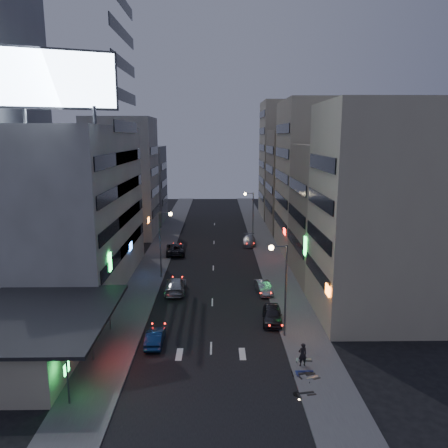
{
  "coord_description": "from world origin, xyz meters",
  "views": [
    {
      "loc": [
        0.54,
        -28.84,
        16.97
      ],
      "look_at": [
        1.32,
        20.52,
        6.99
      ],
      "focal_mm": 35.0,
      "sensor_mm": 36.0,
      "label": 1
    }
  ],
  "objects_px": {
    "road_car_blue": "(155,337)",
    "person": "(303,354)",
    "parked_car_right_far": "(249,240)",
    "road_car_silver": "(175,285)",
    "scooter_silver_b": "(312,352)",
    "parked_car_right_mid": "(263,287)",
    "scooter_blue": "(314,363)",
    "scooter_black_b": "(311,364)",
    "scooter_silver_a": "(318,369)",
    "scooter_black_a": "(314,384)",
    "parked_car_right_near": "(272,315)",
    "parked_car_left": "(175,249)"
  },
  "relations": [
    {
      "from": "parked_car_right_mid",
      "to": "scooter_silver_b",
      "type": "distance_m",
      "value": 14.89
    },
    {
      "from": "scooter_silver_a",
      "to": "scooter_black_b",
      "type": "bearing_deg",
      "value": 8.01
    },
    {
      "from": "road_car_blue",
      "to": "person",
      "type": "bearing_deg",
      "value": 161.64
    },
    {
      "from": "parked_car_right_mid",
      "to": "road_car_silver",
      "type": "distance_m",
      "value": 9.74
    },
    {
      "from": "scooter_silver_a",
      "to": "scooter_black_a",
      "type": "bearing_deg",
      "value": 138.96
    },
    {
      "from": "parked_car_right_mid",
      "to": "scooter_blue",
      "type": "height_order",
      "value": "scooter_blue"
    },
    {
      "from": "parked_car_right_near",
      "to": "scooter_black_b",
      "type": "bearing_deg",
      "value": -73.61
    },
    {
      "from": "parked_car_right_mid",
      "to": "scooter_black_b",
      "type": "bearing_deg",
      "value": -91.02
    },
    {
      "from": "parked_car_left",
      "to": "scooter_black_a",
      "type": "relative_size",
      "value": 3.2
    },
    {
      "from": "parked_car_right_near",
      "to": "scooter_black_b",
      "type": "relative_size",
      "value": 2.34
    },
    {
      "from": "road_car_blue",
      "to": "person",
      "type": "relative_size",
      "value": 2.15
    },
    {
      "from": "road_car_silver",
      "to": "parked_car_left",
      "type": "bearing_deg",
      "value": -86.0
    },
    {
      "from": "scooter_silver_a",
      "to": "parked_car_right_far",
      "type": "bearing_deg",
      "value": -18.21
    },
    {
      "from": "parked_car_left",
      "to": "road_car_silver",
      "type": "distance_m",
      "value": 16.0
    },
    {
      "from": "road_car_blue",
      "to": "person",
      "type": "distance_m",
      "value": 12.11
    },
    {
      "from": "scooter_black_a",
      "to": "scooter_silver_b",
      "type": "xyz_separation_m",
      "value": [
        0.79,
        4.31,
        -0.01
      ]
    },
    {
      "from": "scooter_silver_a",
      "to": "scooter_blue",
      "type": "bearing_deg",
      "value": -8.34
    },
    {
      "from": "scooter_blue",
      "to": "road_car_silver",
      "type": "bearing_deg",
      "value": 33.19
    },
    {
      "from": "road_car_silver",
      "to": "scooter_silver_a",
      "type": "relative_size",
      "value": 3.29
    },
    {
      "from": "parked_car_right_near",
      "to": "scooter_blue",
      "type": "bearing_deg",
      "value": -72.42
    },
    {
      "from": "parked_car_right_near",
      "to": "person",
      "type": "distance_m",
      "value": 8.18
    },
    {
      "from": "road_car_blue",
      "to": "road_car_silver",
      "type": "height_order",
      "value": "road_car_silver"
    },
    {
      "from": "road_car_silver",
      "to": "scooter_silver_b",
      "type": "distance_m",
      "value": 19.3
    },
    {
      "from": "parked_car_left",
      "to": "parked_car_right_far",
      "type": "distance_m",
      "value": 12.39
    },
    {
      "from": "parked_car_left",
      "to": "road_car_silver",
      "type": "height_order",
      "value": "parked_car_left"
    },
    {
      "from": "scooter_blue",
      "to": "scooter_black_b",
      "type": "xyz_separation_m",
      "value": [
        -0.17,
        -0.08,
        -0.04
      ]
    },
    {
      "from": "scooter_silver_a",
      "to": "scooter_silver_b",
      "type": "relative_size",
      "value": 0.93
    },
    {
      "from": "parked_car_right_near",
      "to": "road_car_blue",
      "type": "bearing_deg",
      "value": -152.14
    },
    {
      "from": "scooter_black_a",
      "to": "scooter_silver_b",
      "type": "bearing_deg",
      "value": -20.81
    },
    {
      "from": "parked_car_right_far",
      "to": "person",
      "type": "relative_size",
      "value": 2.72
    },
    {
      "from": "parked_car_right_far",
      "to": "scooter_black_a",
      "type": "relative_size",
      "value": 2.76
    },
    {
      "from": "scooter_black_b",
      "to": "parked_car_left",
      "type": "bearing_deg",
      "value": 1.89
    },
    {
      "from": "parked_car_right_far",
      "to": "scooter_black_b",
      "type": "height_order",
      "value": "parked_car_right_far"
    },
    {
      "from": "scooter_silver_b",
      "to": "scooter_blue",
      "type": "bearing_deg",
      "value": 179.01
    },
    {
      "from": "scooter_silver_b",
      "to": "scooter_black_a",
      "type": "bearing_deg",
      "value": 176.76
    },
    {
      "from": "parked_car_right_near",
      "to": "road_car_blue",
      "type": "xyz_separation_m",
      "value": [
        -10.23,
        -4.29,
        -0.11
      ]
    },
    {
      "from": "road_car_blue",
      "to": "parked_car_right_far",
      "type": "bearing_deg",
      "value": -107.03
    },
    {
      "from": "scooter_black_b",
      "to": "parked_car_right_near",
      "type": "bearing_deg",
      "value": -8.35
    },
    {
      "from": "parked_car_right_far",
      "to": "person",
      "type": "distance_m",
      "value": 37.43
    },
    {
      "from": "parked_car_right_far",
      "to": "road_car_blue",
      "type": "relative_size",
      "value": 1.27
    },
    {
      "from": "parked_car_left",
      "to": "scooter_black_a",
      "type": "xyz_separation_m",
      "value": [
        12.59,
        -35.42,
        -0.13
      ]
    },
    {
      "from": "parked_car_right_mid",
      "to": "road_car_silver",
      "type": "xyz_separation_m",
      "value": [
        -9.72,
        0.45,
        0.13
      ]
    },
    {
      "from": "road_car_blue",
      "to": "parked_car_right_mid",
      "type": "bearing_deg",
      "value": -130.69
    },
    {
      "from": "scooter_black_a",
      "to": "scooter_black_b",
      "type": "bearing_deg",
      "value": -18.78
    },
    {
      "from": "parked_car_right_near",
      "to": "parked_car_right_mid",
      "type": "height_order",
      "value": "parked_car_right_near"
    },
    {
      "from": "parked_car_right_near",
      "to": "scooter_black_b",
      "type": "height_order",
      "value": "parked_car_right_near"
    },
    {
      "from": "parked_car_right_near",
      "to": "scooter_black_b",
      "type": "xyz_separation_m",
      "value": [
        1.77,
        -8.86,
        -0.05
      ]
    },
    {
      "from": "road_car_blue",
      "to": "scooter_black_b",
      "type": "xyz_separation_m",
      "value": [
        11.99,
        -4.57,
        0.05
      ]
    },
    {
      "from": "road_car_silver",
      "to": "scooter_black_b",
      "type": "xyz_separation_m",
      "value": [
        11.49,
        -16.96,
        -0.09
      ]
    },
    {
      "from": "parked_car_right_mid",
      "to": "scooter_black_a",
      "type": "distance_m",
      "value": 19.09
    }
  ]
}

